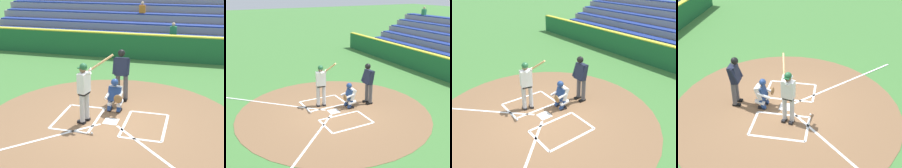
# 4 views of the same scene
# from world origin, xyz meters

# --- Properties ---
(ground_plane) EXTENTS (120.00, 120.00, 0.00)m
(ground_plane) POSITION_xyz_m (0.00, 0.00, 0.00)
(ground_plane) COLOR #427A38
(dirt_circle) EXTENTS (8.00, 8.00, 0.01)m
(dirt_circle) POSITION_xyz_m (0.00, 0.00, 0.01)
(dirt_circle) COLOR brown
(dirt_circle) RESTS_ON ground
(home_plate_and_chalk) EXTENTS (7.93, 4.91, 0.01)m
(home_plate_and_chalk) POSITION_xyz_m (0.00, 0.88, 0.01)
(home_plate_and_chalk) COLOR white
(home_plate_and_chalk) RESTS_ON dirt_circle
(batter) EXTENTS (1.04, 0.56, 2.13)m
(batter) POSITION_xyz_m (0.75, 0.21, 1.10)
(batter) COLOR #BCBCBC
(batter) RESTS_ON ground
(catcher) EXTENTS (0.59, 0.64, 1.13)m
(catcher) POSITION_xyz_m (0.07, -0.80, 0.59)
(catcher) COLOR black
(catcher) RESTS_ON ground
(plate_umpire) EXTENTS (0.59, 0.42, 1.86)m
(plate_umpire) POSITION_xyz_m (0.08, -1.76, 1.08)
(plate_umpire) COLOR #4C4C51
(plate_umpire) RESTS_ON ground
(baseball) EXTENTS (0.07, 0.07, 0.07)m
(baseball) POSITION_xyz_m (0.32, 0.92, 0.04)
(baseball) COLOR white
(baseball) RESTS_ON ground
(backstop_wall) EXTENTS (22.00, 0.36, 1.31)m
(backstop_wall) POSITION_xyz_m (0.00, -7.50, 0.65)
(backstop_wall) COLOR #1E6033
(backstop_wall) RESTS_ON ground
(bleacher_stand) EXTENTS (20.00, 5.10, 3.45)m
(bleacher_stand) POSITION_xyz_m (-0.01, -11.33, 1.00)
(bleacher_stand) COLOR gray
(bleacher_stand) RESTS_ON ground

